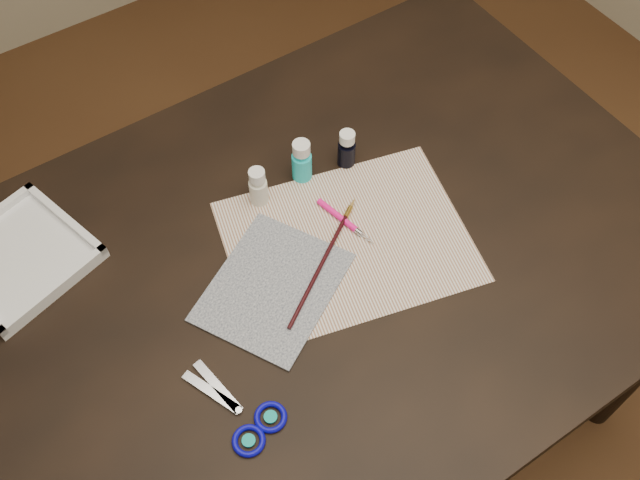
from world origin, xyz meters
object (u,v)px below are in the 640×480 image
paint_bottle_navy (347,149)px  scissors (227,407)px  paint_bottle_white (258,186)px  canvas (273,287)px  paint_bottle_cyan (302,161)px  paper (347,241)px  palette_tray (18,257)px

paint_bottle_navy → scissors: paint_bottle_navy is taller
scissors → paint_bottle_white: bearing=-60.7°
canvas → paint_bottle_cyan: paint_bottle_cyan is taller
paper → paint_bottle_cyan: (0.01, 0.16, 0.04)m
paint_bottle_white → paint_bottle_navy: same height
paper → paint_bottle_cyan: paint_bottle_cyan is taller
paint_bottle_navy → palette_tray: paint_bottle_navy is taller
paint_bottle_white → scissors: size_ratio=0.42×
paint_bottle_white → paint_bottle_navy: 0.18m
paint_bottle_cyan → palette_tray: size_ratio=0.42×
canvas → scissors: (-0.16, -0.14, 0.00)m
canvas → paint_bottle_cyan: 0.24m
paint_bottle_navy → palette_tray: (-0.58, 0.13, -0.03)m
paint_bottle_white → scissors: 0.39m
paper → paint_bottle_white: (-0.08, 0.16, 0.04)m
paper → scissors: size_ratio=2.14×
paper → palette_tray: bearing=150.6°
scissors → palette_tray: bearing=-1.4°
paper → scissors: (-0.32, -0.15, 0.00)m
paint_bottle_navy → palette_tray: size_ratio=0.37×
paint_bottle_white → canvas: bearing=-113.9°
palette_tray → canvas: bearing=-40.5°
paper → canvas: 0.15m
paint_bottle_navy → scissors: (-0.41, -0.29, -0.03)m
canvas → scissors: scissors is taller
paper → scissors: 0.35m
palette_tray → paint_bottle_cyan: bearing=-12.4°
paint_bottle_white → paper: bearing=-63.2°
paint_bottle_navy → palette_tray: 0.59m
paint_bottle_cyan → paint_bottle_navy: size_ratio=1.11×
canvas → paint_bottle_white: paint_bottle_white is taller
paint_bottle_navy → scissors: 0.51m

